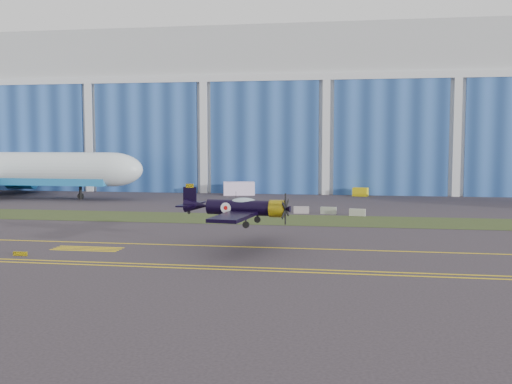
# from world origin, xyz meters

# --- Properties ---
(ground) EXTENTS (260.00, 260.00, 0.00)m
(ground) POSITION_xyz_m (0.00, 0.00, 0.00)
(ground) COLOR #383036
(ground) RESTS_ON ground
(grass_median) EXTENTS (260.00, 10.00, 0.02)m
(grass_median) POSITION_xyz_m (0.00, 14.00, 0.02)
(grass_median) COLOR #475128
(grass_median) RESTS_ON ground
(hangar) EXTENTS (220.00, 45.70, 30.00)m
(hangar) POSITION_xyz_m (0.00, 71.79, 14.96)
(hangar) COLOR silver
(hangar) RESTS_ON ground
(taxiway_centreline) EXTENTS (200.00, 0.20, 0.02)m
(taxiway_centreline) POSITION_xyz_m (0.00, -5.00, 0.01)
(taxiway_centreline) COLOR yellow
(taxiway_centreline) RESTS_ON ground
(edge_line_near) EXTENTS (80.00, 0.20, 0.02)m
(edge_line_near) POSITION_xyz_m (0.00, -14.50, 0.01)
(edge_line_near) COLOR yellow
(edge_line_near) RESTS_ON ground
(edge_line_far) EXTENTS (80.00, 0.20, 0.02)m
(edge_line_far) POSITION_xyz_m (0.00, -13.50, 0.01)
(edge_line_far) COLOR yellow
(edge_line_far) RESTS_ON ground
(hold_short_ladder) EXTENTS (6.00, 2.40, 0.02)m
(hold_short_ladder) POSITION_xyz_m (-18.00, -8.10, 0.01)
(hold_short_ladder) COLOR yellow
(hold_short_ladder) RESTS_ON ground
(guard_board_left) EXTENTS (1.20, 0.15, 0.35)m
(guard_board_left) POSITION_xyz_m (-22.00, -12.00, 0.17)
(guard_board_left) COLOR yellow
(guard_board_left) RESTS_ON ground
(warbird) EXTENTS (12.38, 14.35, 3.90)m
(warbird) POSITION_xyz_m (-4.98, -5.75, 3.59)
(warbird) COLOR black
(warbird) RESTS_ON ground
(shipping_container) EXTENTS (5.73, 3.40, 2.33)m
(shipping_container) POSITION_xyz_m (-14.90, 45.73, 1.16)
(shipping_container) COLOR white
(shipping_container) RESTS_ON ground
(tug) EXTENTS (2.79, 2.10, 1.45)m
(tug) POSITION_xyz_m (6.01, 47.08, 0.73)
(tug) COLOR yellow
(tug) RESTS_ON ground
(barrier_a) EXTENTS (2.05, 0.79, 0.90)m
(barrier_a) POSITION_xyz_m (-1.85, 20.74, 0.45)
(barrier_a) COLOR #9E9195
(barrier_a) RESTS_ON ground
(barrier_b) EXTENTS (2.07, 0.90, 0.90)m
(barrier_b) POSITION_xyz_m (1.67, 20.60, 0.45)
(barrier_b) COLOR #959D86
(barrier_b) RESTS_ON ground
(barrier_c) EXTENTS (2.07, 0.89, 0.90)m
(barrier_c) POSITION_xyz_m (5.33, 19.06, 0.45)
(barrier_c) COLOR #9F9F8F
(barrier_c) RESTS_ON ground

